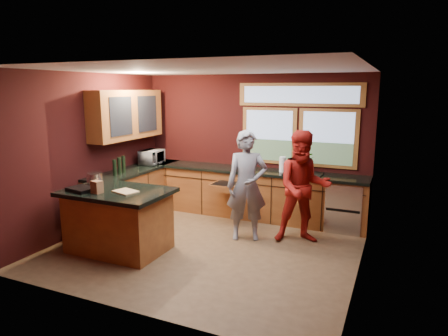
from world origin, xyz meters
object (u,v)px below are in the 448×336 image
Objects in this scene: person_grey at (247,186)px; cutting_board at (126,192)px; island at (119,220)px; person_red at (303,187)px; stock_pot at (95,179)px.

cutting_board is at bearing -160.68° from person_grey.
cutting_board reaches higher than island.
person_red is (2.46, 1.48, 0.42)m from island.
island is 0.86× the size of person_red.
island is 0.52m from cutting_board.
cutting_board is at bearing -14.04° from island.
island is at bearing -171.23° from person_red.
person_grey reaches higher than stock_pot.
cutting_board is (0.20, -0.05, 0.48)m from island.
person_red is at bearing -6.83° from person_grey.
island is at bearing -15.26° from stock_pot.
stock_pot reaches higher than cutting_board.
person_red reaches higher than cutting_board.
cutting_board is at bearing -168.16° from person_red.
cutting_board is (-1.40, -1.28, 0.06)m from person_grey.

